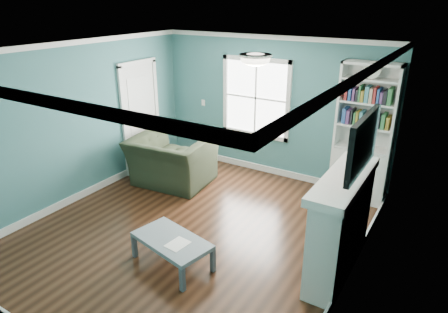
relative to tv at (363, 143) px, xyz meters
The scene contains 13 objects.
floor 2.80m from the tv, behind, with size 5.00×5.00×0.00m, color black.
room_walls 2.21m from the tv, behind, with size 5.00×5.00×5.00m.
trim 2.26m from the tv, behind, with size 4.50×5.00×2.60m.
window 3.40m from the tv, 137.57° to the left, with size 1.40×0.06×1.50m.
bookshelf 2.29m from the tv, 101.57° to the left, with size 0.90×0.35×2.31m.
fireplace 1.10m from the tv, behind, with size 0.44×1.58×1.30m.
tv is the anchor object (origin of this frame).
door 4.63m from the tv, 164.80° to the left, with size 0.12×0.98×2.17m.
ceiling_fixture 1.54m from the tv, behind, with size 0.38×0.38×0.15m.
light_switch 4.38m from the tv, 148.30° to the left, with size 0.08×0.01×0.12m, color white.
recliner 3.77m from the tv, 165.25° to the left, with size 1.36×0.89×1.19m, color black.
coffee_table 2.60m from the tv, 153.41° to the right, with size 1.11×0.76×0.37m.
paper_sheet 2.49m from the tv, 150.48° to the right, with size 0.22×0.28×0.00m, color white.
Camera 1 is at (3.06, -4.08, 3.21)m, focal length 32.00 mm.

